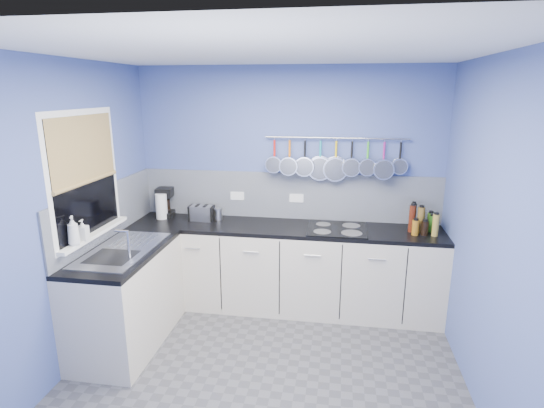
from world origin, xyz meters
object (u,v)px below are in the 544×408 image
(soap_bottle_b, at_px, (83,230))
(canister, at_px, (218,214))
(paper_towel, at_px, (161,206))
(soap_bottle_a, at_px, (73,231))
(toaster, at_px, (202,213))
(hob, at_px, (337,229))
(coffee_maker, at_px, (164,202))

(soap_bottle_b, bearing_deg, canister, 56.14)
(paper_towel, bearing_deg, canister, 4.97)
(paper_towel, height_order, canister, paper_towel)
(soap_bottle_a, bearing_deg, toaster, 63.54)
(toaster, bearing_deg, canister, 21.45)
(canister, bearing_deg, hob, -6.67)
(paper_towel, bearing_deg, hob, -2.88)
(soap_bottle_a, distance_m, hob, 2.40)
(paper_towel, xyz_separation_m, coffee_maker, (0.00, 0.08, 0.02))
(paper_towel, bearing_deg, soap_bottle_a, -98.50)
(hob, bearing_deg, coffee_maker, 174.77)
(coffee_maker, xyz_separation_m, canister, (0.61, -0.02, -0.10))
(soap_bottle_a, relative_size, paper_towel, 0.88)
(soap_bottle_a, xyz_separation_m, coffee_maker, (0.19, 1.35, -0.11))
(soap_bottle_b, relative_size, toaster, 0.70)
(toaster, relative_size, canister, 1.98)
(soap_bottle_b, bearing_deg, coffee_maker, 81.04)
(toaster, distance_m, canister, 0.18)
(soap_bottle_a, height_order, hob, soap_bottle_a)
(paper_towel, relative_size, hob, 0.47)
(coffee_maker, height_order, toaster, coffee_maker)
(soap_bottle_b, distance_m, paper_towel, 1.17)
(paper_towel, relative_size, toaster, 1.11)
(soap_bottle_b, xyz_separation_m, canister, (0.81, 1.20, -0.17))
(soap_bottle_b, xyz_separation_m, paper_towel, (0.19, 1.15, -0.10))
(paper_towel, bearing_deg, soap_bottle_b, -99.40)
(soap_bottle_b, relative_size, paper_towel, 0.63)
(canister, relative_size, hob, 0.21)
(hob, bearing_deg, soap_bottle_b, -153.08)
(soap_bottle_b, xyz_separation_m, toaster, (0.64, 1.15, -0.16))
(canister, bearing_deg, soap_bottle_b, -123.86)
(paper_towel, distance_m, coffee_maker, 0.08)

